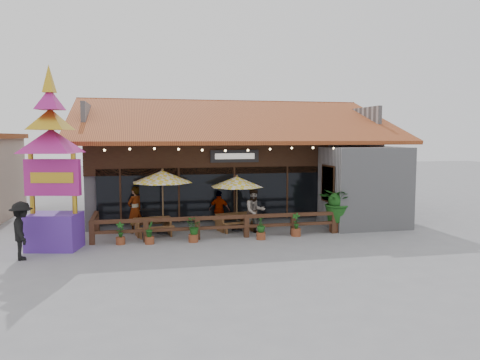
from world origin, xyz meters
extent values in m
plane|color=gray|center=(0.00, 0.00, 0.00)|extent=(100.00, 100.00, 0.00)
cube|color=#9D9DA1|center=(0.00, 7.00, 2.00)|extent=(14.00, 10.00, 4.00)
cube|color=#331F10|center=(-1.50, 1.92, 3.20)|extent=(11.00, 0.16, 1.60)
cube|color=black|center=(-1.50, 1.90, 1.50)|extent=(10.00, 0.12, 2.40)
cube|color=#FFC372|center=(-1.50, 2.10, 1.50)|extent=(9.80, 0.05, 2.20)
cube|color=#9D9DA1|center=(5.25, 0.65, 1.80)|extent=(3.50, 2.70, 3.60)
cube|color=red|center=(3.44, 0.50, 2.00)|extent=(0.06, 1.20, 1.50)
cube|color=#331F10|center=(3.43, 0.50, 2.00)|extent=(0.04, 1.34, 1.64)
cube|color=#AA5126|center=(0.00, 3.50, 4.90)|extent=(15.50, 7.05, 2.37)
cube|color=#AA5126|center=(0.00, 10.50, 4.90)|extent=(15.50, 7.05, 2.37)
cube|color=#AA5126|center=(0.00, 7.00, 6.02)|extent=(15.50, 0.30, 0.12)
cube|color=#9D9DA1|center=(-7.00, 7.00, 4.70)|extent=(0.20, 9.00, 1.80)
cube|color=#9D9DA1|center=(7.00, 7.00, 4.70)|extent=(0.20, 9.00, 1.80)
cube|color=black|center=(-0.50, 1.80, 3.20)|extent=(2.20, 0.10, 0.55)
cube|color=silver|center=(-0.50, 1.74, 3.20)|extent=(1.80, 0.02, 0.25)
cube|color=#331F10|center=(-5.50, 1.86, 1.50)|extent=(0.08, 0.08, 2.40)
cube|color=#331F10|center=(-3.00, 1.86, 1.50)|extent=(0.08, 0.08, 2.40)
cube|color=#331F10|center=(-0.50, 1.86, 1.50)|extent=(0.08, 0.08, 2.40)
cube|color=#331F10|center=(2.00, 1.86, 1.50)|extent=(0.08, 0.08, 2.40)
sphere|color=#F6D087|center=(-6.00, 0.08, 3.55)|extent=(0.09, 0.09, 0.09)
sphere|color=#F6D087|center=(-5.05, 0.08, 3.59)|extent=(0.09, 0.09, 0.09)
sphere|color=#F6D087|center=(-4.10, 0.08, 3.60)|extent=(0.09, 0.09, 0.09)
sphere|color=#F6D087|center=(-3.15, 0.08, 3.57)|extent=(0.09, 0.09, 0.09)
sphere|color=#F6D087|center=(-2.20, 0.08, 3.53)|extent=(0.09, 0.09, 0.09)
sphere|color=#F6D087|center=(-1.25, 0.08, 3.50)|extent=(0.09, 0.09, 0.09)
sphere|color=#F6D087|center=(-0.30, 0.08, 3.51)|extent=(0.09, 0.09, 0.09)
sphere|color=#F6D087|center=(0.65, 0.08, 3.55)|extent=(0.09, 0.09, 0.09)
sphere|color=#F6D087|center=(1.60, 0.08, 3.59)|extent=(0.09, 0.09, 0.09)
sphere|color=#F6D087|center=(2.55, 0.08, 3.60)|extent=(0.09, 0.09, 0.09)
sphere|color=#F6D087|center=(3.50, 0.08, 3.57)|extent=(0.09, 0.09, 0.09)
cube|color=#4E2A1B|center=(-6.50, -0.50, 0.45)|extent=(0.20, 0.20, 0.90)
cube|color=#4E2A1B|center=(-4.50, -0.50, 0.45)|extent=(0.20, 0.20, 0.90)
cube|color=#4E2A1B|center=(-2.50, -0.50, 0.45)|extent=(0.20, 0.20, 0.90)
cube|color=#4E2A1B|center=(-0.50, -0.50, 0.45)|extent=(0.20, 0.20, 0.90)
cube|color=#4E2A1B|center=(1.50, -0.50, 0.45)|extent=(0.20, 0.20, 0.90)
cube|color=#4E2A1B|center=(3.30, -0.50, 0.45)|extent=(0.20, 0.20, 0.90)
cube|color=#4E2A1B|center=(-1.60, -0.50, 0.85)|extent=(9.80, 0.16, 0.14)
cube|color=#4E2A1B|center=(-1.60, -0.50, 0.45)|extent=(9.80, 0.12, 0.12)
cube|color=#4E2A1B|center=(-6.50, 0.75, 0.85)|extent=(0.16, 2.50, 0.14)
cube|color=#4E2A1B|center=(-6.50, 1.90, 0.45)|extent=(0.20, 0.20, 0.90)
cylinder|color=brown|center=(-3.75, 1.03, 1.29)|extent=(0.07, 0.07, 2.58)
cone|color=yellow|center=(-3.75, 1.03, 2.41)|extent=(3.34, 3.34, 0.50)
sphere|color=brown|center=(-3.75, 1.03, 2.69)|extent=(0.11, 0.11, 0.11)
cylinder|color=black|center=(-3.75, 1.03, 0.03)|extent=(0.49, 0.49, 0.07)
cylinder|color=brown|center=(-0.60, 0.88, 1.15)|extent=(0.06, 0.06, 2.29)
cone|color=yellow|center=(-0.60, 0.88, 2.14)|extent=(3.03, 3.03, 0.45)
sphere|color=brown|center=(-0.60, 0.88, 2.39)|extent=(0.10, 0.10, 0.10)
cylinder|color=black|center=(-0.60, 0.88, 0.03)|extent=(0.44, 0.44, 0.06)
cube|color=brown|center=(-4.18, 0.69, 0.70)|extent=(1.60, 0.95, 0.06)
cube|color=brown|center=(-4.83, 0.58, 0.35)|extent=(0.19, 0.66, 0.70)
cube|color=brown|center=(-3.53, 0.81, 0.35)|extent=(0.19, 0.66, 0.70)
cube|color=brown|center=(-4.09, 0.18, 0.41)|extent=(1.53, 0.52, 0.05)
cube|color=brown|center=(-4.27, 1.20, 0.41)|extent=(1.53, 0.52, 0.05)
cube|color=brown|center=(-0.69, 0.98, 0.70)|extent=(1.64, 1.03, 0.06)
cube|color=brown|center=(-1.34, 0.83, 0.35)|extent=(0.22, 0.66, 0.70)
cube|color=brown|center=(-0.04, 1.13, 0.35)|extent=(0.22, 0.66, 0.70)
cube|color=brown|center=(-0.57, 0.47, 0.42)|extent=(1.54, 0.60, 0.05)
cube|color=brown|center=(-0.81, 1.49, 0.42)|extent=(1.54, 0.60, 0.05)
cube|color=#542A9C|center=(-7.74, -0.95, 0.65)|extent=(1.99, 1.67, 1.31)
cube|color=#AC1F7D|center=(-7.74, -0.95, 2.62)|extent=(1.97, 0.71, 1.31)
cube|color=gold|center=(-7.74, -1.11, 2.62)|extent=(1.49, 0.38, 0.38)
cylinder|color=gold|center=(-8.51, -0.95, 2.40)|extent=(0.17, 0.17, 2.18)
cylinder|color=gold|center=(-6.98, -0.95, 2.40)|extent=(0.17, 0.17, 2.18)
pyramid|color=#AC1F7D|center=(-7.74, -0.95, 4.36)|extent=(3.14, 3.14, 0.87)
pyramid|color=gold|center=(-7.74, -0.95, 5.07)|extent=(2.22, 2.22, 0.76)
pyramid|color=#AC1F7D|center=(-7.74, -0.95, 5.78)|extent=(1.44, 1.44, 0.76)
pyramid|color=gold|center=(-7.74, -0.95, 6.60)|extent=(0.65, 0.65, 0.98)
cylinder|color=brown|center=(3.56, -0.20, 0.22)|extent=(0.59, 0.59, 0.43)
imported|color=#1B5217|center=(3.56, -0.20, 1.32)|extent=(2.08, 2.11, 1.77)
sphere|color=#1B5217|center=(3.70, -0.30, 0.98)|extent=(0.59, 0.59, 0.59)
sphere|color=#1B5217|center=(3.44, -0.06, 1.18)|extent=(0.51, 0.51, 0.51)
imported|color=#331F10|center=(-4.90, 1.38, 0.99)|extent=(0.86, 0.83, 1.98)
imported|color=#331F10|center=(0.00, 0.12, 0.96)|extent=(1.02, 0.85, 1.91)
imported|color=#331F10|center=(-1.25, 1.51, 0.84)|extent=(1.05, 0.87, 1.68)
imported|color=black|center=(-8.56, -2.25, 0.97)|extent=(1.02, 1.40, 1.94)
cylinder|color=brown|center=(-5.45, -0.70, 0.14)|extent=(0.35, 0.35, 0.28)
imported|color=#1B5217|center=(-5.45, -0.70, 0.57)|extent=(0.35, 0.27, 0.58)
cylinder|color=brown|center=(-4.37, -0.87, 0.14)|extent=(0.35, 0.35, 0.28)
imported|color=#1B5217|center=(-4.37, -0.87, 0.57)|extent=(0.36, 0.39, 0.58)
cylinder|color=brown|center=(-2.71, -0.91, 0.15)|extent=(0.38, 0.38, 0.30)
imported|color=#1B5217|center=(-2.71, -0.91, 0.61)|extent=(0.69, 0.64, 0.62)
cylinder|color=brown|center=(-0.03, -1.03, 0.15)|extent=(0.37, 0.37, 0.29)
imported|color=#1B5217|center=(-0.03, -1.03, 0.59)|extent=(0.45, 0.45, 0.60)
cylinder|color=brown|center=(1.53, -0.76, 0.16)|extent=(0.39, 0.39, 0.32)
imported|color=#1B5217|center=(1.53, -0.76, 0.64)|extent=(0.41, 0.41, 0.65)
camera|label=1|loc=(-4.83, -18.67, 4.07)|focal=35.00mm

